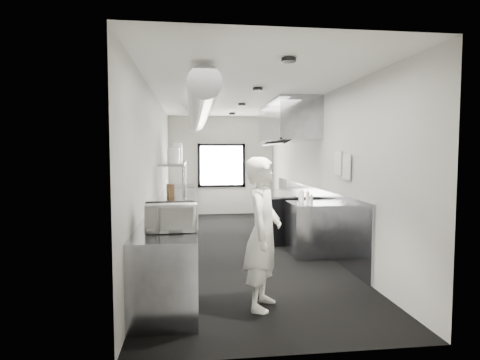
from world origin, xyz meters
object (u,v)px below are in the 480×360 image
object	(u,v)px
line_cook	(263,233)
deli_tub_a	(150,223)
plate_stack_c	(176,154)
small_plate	(179,211)
squeeze_bottle_c	(308,197)
exhaust_hood	(287,122)
bottle_station	(309,229)
plate_stack_a	(173,156)
pass_shelf	(175,164)
microwave	(171,217)
range	(283,215)
squeeze_bottle_d	(302,197)
plate_stack_b	(174,155)
knife_block	(170,191)
deli_tub_b	(154,218)
prep_counter	(175,230)
squeeze_bottle_e	(300,196)
cutting_board	(176,204)
squeeze_bottle_a	(311,201)
squeeze_bottle_b	(308,200)
plate_stack_d	(176,152)
far_work_table	(180,202)

from	to	relation	value
line_cook	deli_tub_a	xyz separation A→B (m)	(-1.29, 0.29, 0.09)
deli_tub_a	plate_stack_c	distance (m)	3.95
small_plate	squeeze_bottle_c	xyz separation A→B (m)	(2.17, 0.68, 0.09)
exhaust_hood	deli_tub_a	distance (m)	4.36
bottle_station	plate_stack_a	size ratio (longest dim) A/B	3.36
pass_shelf	microwave	world-z (taller)	pass_shelf
range	squeeze_bottle_d	world-z (taller)	squeeze_bottle_d
small_plate	plate_stack_a	world-z (taller)	plate_stack_a
microwave	line_cook	bearing A→B (deg)	-6.70
exhaust_hood	plate_stack_b	distance (m)	2.40
knife_block	plate_stack_b	xyz separation A→B (m)	(0.06, 0.25, 0.69)
deli_tub_b	plate_stack_c	distance (m)	3.58
prep_counter	plate_stack_c	world-z (taller)	plate_stack_c
deli_tub_a	squeeze_bottle_e	xyz separation A→B (m)	(2.43, 2.23, 0.04)
plate_stack_b	squeeze_bottle_c	world-z (taller)	plate_stack_b
exhaust_hood	range	world-z (taller)	exhaust_hood
cutting_board	squeeze_bottle_a	world-z (taller)	squeeze_bottle_a
small_plate	plate_stack_b	world-z (taller)	plate_stack_b
cutting_board	knife_block	size ratio (longest dim) A/B	2.22
range	squeeze_bottle_b	distance (m)	1.66
microwave	plate_stack_c	bearing A→B (deg)	86.57
plate_stack_c	small_plate	bearing A→B (deg)	-87.05
small_plate	deli_tub_b	bearing A→B (deg)	-108.99
squeeze_bottle_b	squeeze_bottle_d	xyz separation A→B (m)	(-0.02, 0.28, 0.02)
line_cook	small_plate	distance (m)	1.82
squeeze_bottle_c	knife_block	bearing A→B (deg)	152.35
line_cook	deli_tub_a	size ratio (longest dim) A/B	13.84
plate_stack_a	plate_stack_c	xyz separation A→B (m)	(0.02, 0.98, 0.04)
plate_stack_c	squeeze_bottle_a	bearing A→B (deg)	-45.10
squeeze_bottle_a	squeeze_bottle_e	world-z (taller)	squeeze_bottle_e
microwave	squeeze_bottle_c	size ratio (longest dim) A/B	2.70
plate_stack_d	squeeze_bottle_e	size ratio (longest dim) A/B	2.43
small_plate	squeeze_bottle_a	bearing A→B (deg)	9.26
bottle_station	far_work_table	size ratio (longest dim) A/B	0.75
range	small_plate	world-z (taller)	range
squeeze_bottle_a	squeeze_bottle_c	size ratio (longest dim) A/B	0.84
range	plate_stack_b	size ratio (longest dim) A/B	5.52
prep_counter	small_plate	xyz separation A→B (m)	(0.11, -0.87, 0.46)
deli_tub_b	plate_stack_a	xyz separation A→B (m)	(0.14, 2.51, 0.76)
cutting_board	plate_stack_c	world-z (taller)	plate_stack_c
deli_tub_a	squeeze_bottle_a	world-z (taller)	squeeze_bottle_a
exhaust_hood	plate_stack_d	distance (m)	2.57
bottle_station	small_plate	xyz separation A→B (m)	(-2.19, -0.67, 0.46)
squeeze_bottle_b	squeeze_bottle_c	world-z (taller)	squeeze_bottle_c
range	line_cook	size ratio (longest dim) A/B	0.93
pass_shelf	line_cook	distance (m)	4.12
cutting_board	plate_stack_b	bearing A→B (deg)	93.42
pass_shelf	plate_stack_d	distance (m)	0.74
squeeze_bottle_c	squeeze_bottle_e	world-z (taller)	squeeze_bottle_c
plate_stack_a	plate_stack_c	size ratio (longest dim) A/B	0.76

